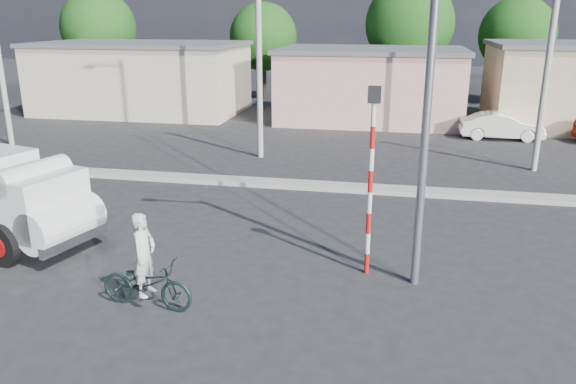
% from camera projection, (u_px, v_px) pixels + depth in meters
% --- Properties ---
extents(ground_plane, '(120.00, 120.00, 0.00)m').
position_uv_depth(ground_plane, '(216.00, 289.00, 12.41)').
color(ground_plane, '#242527').
rests_on(ground_plane, ground).
extents(median, '(40.00, 0.80, 0.16)m').
position_uv_depth(median, '(288.00, 184.00, 19.86)').
color(median, '#99968E').
rests_on(median, ground).
extents(bicycle, '(2.07, 0.87, 1.06)m').
position_uv_depth(bicycle, '(147.00, 283.00, 11.52)').
color(bicycle, '#172828').
rests_on(bicycle, ground).
extents(cyclist, '(0.47, 0.68, 1.76)m').
position_uv_depth(cyclist, '(145.00, 268.00, 11.42)').
color(cyclist, silver).
rests_on(cyclist, ground).
extents(car_cream, '(3.92, 1.37, 1.29)m').
position_uv_depth(car_cream, '(501.00, 126.00, 27.26)').
color(car_cream, white).
rests_on(car_cream, ground).
extents(traffic_pole, '(0.28, 0.18, 4.36)m').
position_uv_depth(traffic_pole, '(371.00, 166.00, 12.43)').
color(traffic_pole, red).
rests_on(traffic_pole, ground).
extents(streetlight, '(2.34, 0.22, 9.00)m').
position_uv_depth(streetlight, '(423.00, 59.00, 11.25)').
color(streetlight, slate).
rests_on(streetlight, ground).
extents(building_row, '(37.80, 7.30, 4.44)m').
position_uv_depth(building_row, '(355.00, 82.00, 32.12)').
color(building_row, beige).
rests_on(building_row, ground).
extents(tree_row, '(51.24, 7.43, 8.42)m').
position_uv_depth(tree_row, '(464.00, 29.00, 36.18)').
color(tree_row, '#38281E').
rests_on(tree_row, ground).
extents(utility_poles, '(35.40, 0.24, 8.00)m').
position_uv_depth(utility_poles, '(390.00, 62.00, 21.79)').
color(utility_poles, '#99968E').
rests_on(utility_poles, ground).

